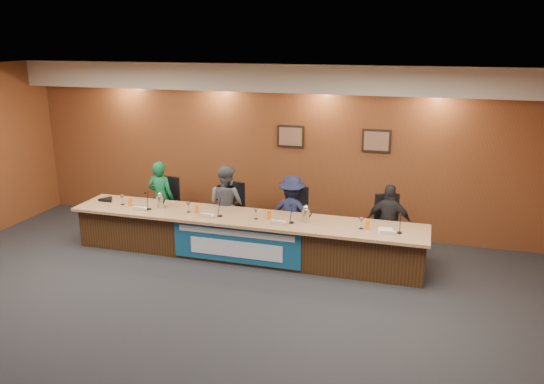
{
  "coord_description": "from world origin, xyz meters",
  "views": [
    {
      "loc": [
        2.88,
        -5.61,
        3.65
      ],
      "look_at": [
        0.4,
        2.73,
        1.1
      ],
      "focal_mm": 35.0,
      "sensor_mm": 36.0,
      "label": 1
    }
  ],
  "objects_px": {
    "panelist_a": "(161,198)",
    "panelist_c": "(292,213)",
    "banner": "(236,244)",
    "carafe_right": "(306,216)",
    "office_chair_c": "(293,222)",
    "dais_body": "(244,237)",
    "panelist_b": "(226,204)",
    "panelist_d": "(389,223)",
    "carafe_left": "(160,202)",
    "speakerphone": "(107,200)",
    "office_chair_b": "(229,215)",
    "office_chair_a": "(164,209)",
    "office_chair_d": "(389,231)"
  },
  "relations": [
    {
      "from": "panelist_a",
      "to": "panelist_c",
      "type": "xyz_separation_m",
      "value": [
        2.56,
        0.0,
        -0.05
      ]
    },
    {
      "from": "office_chair_c",
      "to": "speakerphone",
      "type": "xyz_separation_m",
      "value": [
        -3.39,
        -0.61,
        0.3
      ]
    },
    {
      "from": "panelist_c",
      "to": "office_chair_d",
      "type": "bearing_deg",
      "value": -173.39
    },
    {
      "from": "office_chair_c",
      "to": "panelist_d",
      "type": "bearing_deg",
      "value": -1.8
    },
    {
      "from": "panelist_b",
      "to": "panelist_d",
      "type": "xyz_separation_m",
      "value": [
        2.91,
        0.0,
        -0.07
      ]
    },
    {
      "from": "office_chair_d",
      "to": "speakerphone",
      "type": "bearing_deg",
      "value": 166.79
    },
    {
      "from": "panelist_b",
      "to": "panelist_d",
      "type": "relative_size",
      "value": 1.1
    },
    {
      "from": "panelist_d",
      "to": "office_chair_c",
      "type": "height_order",
      "value": "panelist_d"
    },
    {
      "from": "banner",
      "to": "speakerphone",
      "type": "xyz_separation_m",
      "value": [
        -2.69,
        0.47,
        0.4
      ]
    },
    {
      "from": "panelist_c",
      "to": "panelist_b",
      "type": "bearing_deg",
      "value": 3.2
    },
    {
      "from": "office_chair_a",
      "to": "carafe_left",
      "type": "xyz_separation_m",
      "value": [
        0.31,
        -0.7,
        0.38
      ]
    },
    {
      "from": "banner",
      "to": "office_chair_c",
      "type": "height_order",
      "value": "banner"
    },
    {
      "from": "panelist_b",
      "to": "office_chair_b",
      "type": "distance_m",
      "value": 0.27
    },
    {
      "from": "office_chair_c",
      "to": "dais_body",
      "type": "bearing_deg",
      "value": -134.58
    },
    {
      "from": "panelist_a",
      "to": "dais_body",
      "type": "bearing_deg",
      "value": 165.97
    },
    {
      "from": "office_chair_c",
      "to": "carafe_left",
      "type": "xyz_separation_m",
      "value": [
        -2.24,
        -0.7,
        0.38
      ]
    },
    {
      "from": "carafe_right",
      "to": "speakerphone",
      "type": "distance_m",
      "value": 3.78
    },
    {
      "from": "panelist_c",
      "to": "speakerphone",
      "type": "distance_m",
      "value": 3.43
    },
    {
      "from": "speakerphone",
      "to": "panelist_b",
      "type": "bearing_deg",
      "value": 13.3
    },
    {
      "from": "panelist_b",
      "to": "office_chair_a",
      "type": "bearing_deg",
      "value": 15.92
    },
    {
      "from": "office_chair_b",
      "to": "carafe_left",
      "type": "relative_size",
      "value": 2.18
    },
    {
      "from": "carafe_right",
      "to": "office_chair_a",
      "type": "bearing_deg",
      "value": 166.5
    },
    {
      "from": "dais_body",
      "to": "carafe_left",
      "type": "xyz_separation_m",
      "value": [
        -1.55,
        -0.03,
        0.51
      ]
    },
    {
      "from": "office_chair_d",
      "to": "carafe_right",
      "type": "distance_m",
      "value": 1.52
    },
    {
      "from": "panelist_b",
      "to": "panelist_a",
      "type": "bearing_deg",
      "value": 20.24
    },
    {
      "from": "banner",
      "to": "panelist_d",
      "type": "bearing_deg",
      "value": 22.45
    },
    {
      "from": "panelist_d",
      "to": "carafe_left",
      "type": "height_order",
      "value": "panelist_d"
    },
    {
      "from": "panelist_a",
      "to": "carafe_right",
      "type": "relative_size",
      "value": 6.49
    },
    {
      "from": "panelist_b",
      "to": "panelist_d",
      "type": "distance_m",
      "value": 2.92
    },
    {
      "from": "panelist_a",
      "to": "office_chair_c",
      "type": "xyz_separation_m",
      "value": [
        2.56,
        0.1,
        -0.24
      ]
    },
    {
      "from": "banner",
      "to": "panelist_d",
      "type": "xyz_separation_m",
      "value": [
        2.38,
        0.98,
        0.28
      ]
    },
    {
      "from": "banner",
      "to": "office_chair_b",
      "type": "bearing_deg",
      "value": 116.52
    },
    {
      "from": "banner",
      "to": "panelist_b",
      "type": "distance_m",
      "value": 1.17
    },
    {
      "from": "office_chair_a",
      "to": "office_chair_b",
      "type": "relative_size",
      "value": 1.0
    },
    {
      "from": "banner",
      "to": "carafe_right",
      "type": "bearing_deg",
      "value": 19.08
    },
    {
      "from": "panelist_a",
      "to": "carafe_right",
      "type": "xyz_separation_m",
      "value": [
        2.94,
        -0.61,
        0.14
      ]
    },
    {
      "from": "panelist_c",
      "to": "office_chair_d",
      "type": "relative_size",
      "value": 2.81
    },
    {
      "from": "office_chair_b",
      "to": "office_chair_c",
      "type": "relative_size",
      "value": 1.0
    },
    {
      "from": "panelist_c",
      "to": "office_chair_d",
      "type": "xyz_separation_m",
      "value": [
        1.68,
        0.1,
        -0.19
      ]
    },
    {
      "from": "panelist_c",
      "to": "office_chair_b",
      "type": "relative_size",
      "value": 2.81
    },
    {
      "from": "panelist_b",
      "to": "speakerphone",
      "type": "bearing_deg",
      "value": 33.54
    },
    {
      "from": "office_chair_c",
      "to": "office_chair_d",
      "type": "distance_m",
      "value": 1.68
    },
    {
      "from": "panelist_c",
      "to": "office_chair_b",
      "type": "distance_m",
      "value": 1.25
    },
    {
      "from": "panelist_b",
      "to": "office_chair_a",
      "type": "height_order",
      "value": "panelist_b"
    },
    {
      "from": "banner",
      "to": "office_chair_d",
      "type": "distance_m",
      "value": 2.61
    },
    {
      "from": "dais_body",
      "to": "office_chair_a",
      "type": "xyz_separation_m",
      "value": [
        -1.86,
        0.67,
        0.13
      ]
    },
    {
      "from": "panelist_a",
      "to": "office_chair_a",
      "type": "xyz_separation_m",
      "value": [
        0.0,
        0.1,
        -0.24
      ]
    },
    {
      "from": "panelist_a",
      "to": "office_chair_d",
      "type": "relative_size",
      "value": 3.0
    },
    {
      "from": "panelist_c",
      "to": "office_chair_b",
      "type": "xyz_separation_m",
      "value": [
        -1.23,
        0.1,
        -0.19
      ]
    },
    {
      "from": "carafe_left",
      "to": "speakerphone",
      "type": "xyz_separation_m",
      "value": [
        -1.14,
        0.09,
        -0.08
      ]
    }
  ]
}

